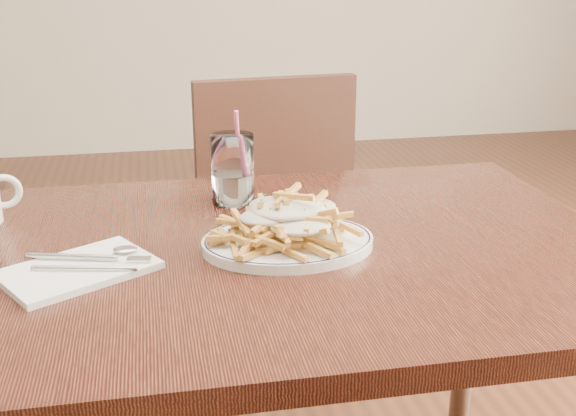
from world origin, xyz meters
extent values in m
cube|color=black|center=(0.00, 0.00, 0.73)|extent=(1.20, 0.80, 0.04)
cylinder|color=black|center=(0.55, 0.35, 0.35)|extent=(0.05, 0.05, 0.71)
cube|color=black|center=(0.12, 0.88, 0.43)|extent=(0.46, 0.46, 0.04)
cube|color=black|center=(0.14, 0.69, 0.68)|extent=(0.42, 0.08, 0.46)
cylinder|color=black|center=(0.28, 1.07, 0.21)|extent=(0.04, 0.04, 0.41)
cylinder|color=black|center=(-0.08, 1.04, 0.21)|extent=(0.04, 0.04, 0.41)
cylinder|color=black|center=(0.32, 0.71, 0.21)|extent=(0.04, 0.04, 0.41)
cylinder|color=black|center=(-0.04, 0.68, 0.21)|extent=(0.04, 0.04, 0.41)
torus|color=black|center=(0.03, -0.02, 0.76)|extent=(0.27, 0.27, 0.01)
ellipsoid|color=beige|center=(0.03, -0.02, 0.82)|extent=(0.19, 0.16, 0.03)
cube|color=white|center=(-0.30, -0.05, 0.76)|extent=(0.26, 0.23, 0.01)
cylinder|color=white|center=(-0.03, 0.23, 0.82)|extent=(0.08, 0.08, 0.14)
cylinder|color=white|center=(-0.03, 0.23, 0.78)|extent=(0.07, 0.07, 0.06)
cylinder|color=#DE5483|center=(-0.01, 0.24, 0.84)|extent=(0.02, 0.05, 0.18)
torus|color=white|center=(-0.45, 0.22, 0.80)|extent=(0.07, 0.03, 0.07)
camera|label=1|loc=(-0.18, -1.10, 1.21)|focal=45.00mm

